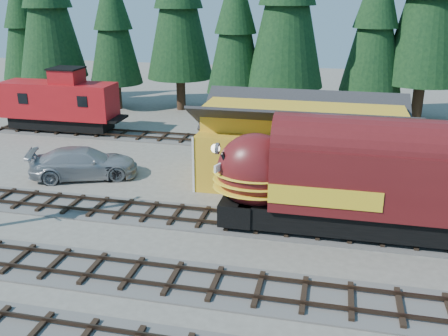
% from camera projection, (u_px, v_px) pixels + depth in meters
% --- Properties ---
extents(ground, '(120.00, 120.00, 0.00)m').
position_uv_depth(ground, '(279.00, 268.00, 21.67)').
color(ground, '#6B665B').
rests_on(ground, ground).
extents(track_spur, '(32.00, 3.20, 0.33)m').
position_uv_depth(track_spur, '(182.00, 139.00, 40.25)').
color(track_spur, '#4C4947').
rests_on(track_spur, ground).
extents(depot, '(12.80, 7.00, 5.30)m').
position_uv_depth(depot, '(301.00, 137.00, 30.31)').
color(depot, gold).
rests_on(depot, ground).
extents(conifer_backdrop, '(79.61, 23.89, 17.35)m').
position_uv_depth(conifer_backdrop, '(383.00, 9.00, 40.58)').
color(conifer_backdrop, black).
rests_on(conifer_backdrop, ground).
extents(locomotive, '(16.60, 3.30, 4.51)m').
position_uv_depth(locomotive, '(377.00, 186.00, 23.61)').
color(locomotive, black).
rests_on(locomotive, ground).
extents(caboose, '(9.64, 2.80, 5.01)m').
position_uv_depth(caboose, '(60.00, 103.00, 41.62)').
color(caboose, black).
rests_on(caboose, ground).
extents(pickup_truck_a, '(6.51, 4.18, 1.67)m').
position_uv_depth(pickup_truck_a, '(85.00, 163.00, 32.18)').
color(pickup_truck_a, black).
rests_on(pickup_truck_a, ground).
extents(pickup_truck_b, '(7.23, 4.99, 1.94)m').
position_uv_depth(pickup_truck_b, '(84.00, 163.00, 31.82)').
color(pickup_truck_b, '#9B9EA2').
rests_on(pickup_truck_b, ground).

